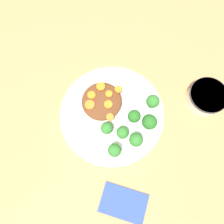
% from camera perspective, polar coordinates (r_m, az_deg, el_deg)
% --- Properties ---
extents(ground_plane, '(4.00, 4.00, 0.00)m').
position_cam_1_polar(ground_plane, '(0.61, -0.00, -0.93)').
color(ground_plane, tan).
extents(plate, '(0.29, 0.29, 0.03)m').
position_cam_1_polar(plate, '(0.60, -0.00, -0.59)').
color(plate, white).
rests_on(plate, ground_plane).
extents(dip_bowl, '(0.11, 0.11, 0.04)m').
position_cam_1_polar(dip_bowl, '(0.66, 23.50, 3.65)').
color(dip_bowl, white).
rests_on(dip_bowl, ground_plane).
extents(stew_mound, '(0.11, 0.11, 0.02)m').
position_cam_1_polar(stew_mound, '(0.59, -2.67, 2.86)').
color(stew_mound, brown).
rests_on(stew_mound, plate).
extents(broccoli_floret_0, '(0.04, 0.04, 0.05)m').
position_cam_1_polar(broccoli_floret_0, '(0.56, 9.73, -2.66)').
color(broccoli_floret_0, '#759E51').
rests_on(broccoli_floret_0, plate).
extents(broccoli_floret_1, '(0.03, 0.03, 0.04)m').
position_cam_1_polar(broccoli_floret_1, '(0.56, 2.77, -5.45)').
color(broccoli_floret_1, '#759E51').
rests_on(broccoli_floret_1, plate).
extents(broccoli_floret_2, '(0.03, 0.03, 0.04)m').
position_cam_1_polar(broccoli_floret_2, '(0.56, -0.90, -4.40)').
color(broccoli_floret_2, '#759E51').
rests_on(broccoli_floret_2, plate).
extents(broccoli_floret_3, '(0.03, 0.03, 0.05)m').
position_cam_1_polar(broccoli_floret_3, '(0.57, 5.84, -0.94)').
color(broccoli_floret_3, '#759E51').
rests_on(broccoli_floret_3, plate).
extents(broccoli_floret_4, '(0.04, 0.04, 0.05)m').
position_cam_1_polar(broccoli_floret_4, '(0.58, 10.58, 2.67)').
color(broccoli_floret_4, '#759E51').
rests_on(broccoli_floret_4, plate).
extents(broccoli_floret_5, '(0.04, 0.04, 0.05)m').
position_cam_1_polar(broccoli_floret_5, '(0.55, 6.30, -7.26)').
color(broccoli_floret_5, '#7FA85B').
rests_on(broccoli_floret_5, plate).
extents(broccoli_floret_6, '(0.03, 0.03, 0.05)m').
position_cam_1_polar(broccoli_floret_6, '(0.55, 0.66, -10.01)').
color(broccoli_floret_6, '#7FA85B').
rests_on(broccoli_floret_6, plate).
extents(carrot_slice_0, '(0.02, 0.02, 0.01)m').
position_cam_1_polar(carrot_slice_0, '(0.59, -2.93, 6.64)').
color(carrot_slice_0, orange).
rests_on(carrot_slice_0, stew_mound).
extents(carrot_slice_1, '(0.02, 0.02, 0.01)m').
position_cam_1_polar(carrot_slice_1, '(0.59, 1.79, 5.90)').
color(carrot_slice_1, orange).
rests_on(carrot_slice_1, stew_mound).
extents(carrot_slice_2, '(0.02, 0.02, 0.00)m').
position_cam_1_polar(carrot_slice_2, '(0.57, -0.97, 2.00)').
color(carrot_slice_2, orange).
rests_on(carrot_slice_2, stew_mound).
extents(carrot_slice_3, '(0.03, 0.03, 0.00)m').
position_cam_1_polar(carrot_slice_3, '(0.58, -5.86, 1.71)').
color(carrot_slice_3, orange).
rests_on(carrot_slice_3, stew_mound).
extents(carrot_slice_4, '(0.02, 0.02, 0.01)m').
position_cam_1_polar(carrot_slice_4, '(0.58, -0.80, 4.73)').
color(carrot_slice_4, orange).
rests_on(carrot_slice_4, stew_mound).
extents(carrot_slice_5, '(0.02, 0.02, 0.00)m').
position_cam_1_polar(carrot_slice_5, '(0.59, -5.37, 4.43)').
color(carrot_slice_5, orange).
rests_on(carrot_slice_5, stew_mound).
extents(carrot_slice_6, '(0.02, 0.02, 0.00)m').
position_cam_1_polar(carrot_slice_6, '(0.57, -0.61, -1.30)').
color(carrot_slice_6, orange).
rests_on(carrot_slice_6, stew_mound).
extents(napkin, '(0.12, 0.08, 0.01)m').
position_cam_1_polar(napkin, '(0.59, 3.05, -22.70)').
color(napkin, '#334C8C').
rests_on(napkin, ground_plane).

